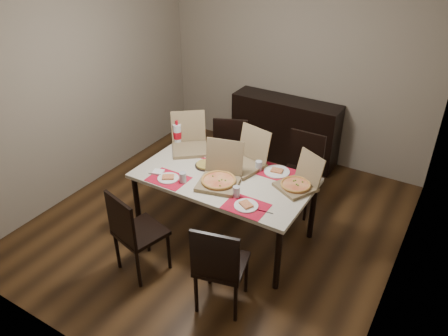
{
  "coord_description": "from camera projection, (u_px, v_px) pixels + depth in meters",
  "views": [
    {
      "loc": [
        2.12,
        -3.41,
        3.13
      ],
      "look_at": [
        0.15,
        -0.13,
        0.85
      ],
      "focal_mm": 35.0,
      "sensor_mm": 36.0,
      "label": 1
    }
  ],
  "objects": [
    {
      "name": "napkin_loose",
      "position": [
        235.0,
        179.0,
        4.44
      ],
      "size": [
        0.16,
        0.16,
        0.02
      ],
      "primitive_type": "cube",
      "rotation": [
        0.0,
        0.0,
        0.93
      ],
      "color": "white",
      "rests_on": "dining_table"
    },
    {
      "name": "ground",
      "position": [
        219.0,
        223.0,
        5.06
      ],
      "size": [
        3.8,
        4.0,
        0.02
      ],
      "primitive_type": "cube",
      "color": "#452B15",
      "rests_on": "ground"
    },
    {
      "name": "pizza_box_extra",
      "position": [
        245.0,
        161.0,
        4.65
      ],
      "size": [
        0.48,
        0.51,
        0.39
      ],
      "color": "#796445",
      "rests_on": "dining_table"
    },
    {
      "name": "room_walls",
      "position": [
        240.0,
        66.0,
        4.48
      ],
      "size": [
        3.84,
        4.02,
        2.62
      ],
      "color": "gray",
      "rests_on": "ground"
    },
    {
      "name": "dining_table",
      "position": [
        224.0,
        182.0,
        4.53
      ],
      "size": [
        1.8,
        1.0,
        0.75
      ],
      "color": "beige",
      "rests_on": "ground"
    },
    {
      "name": "setting_far_right",
      "position": [
        272.0,
        170.0,
        4.56
      ],
      "size": [
        0.49,
        0.3,
        0.11
      ],
      "color": "red",
      "rests_on": "dining_table"
    },
    {
      "name": "pizza_box_left",
      "position": [
        190.0,
        144.0,
        4.98
      ],
      "size": [
        0.58,
        0.58,
        0.39
      ],
      "color": "#796445",
      "rests_on": "dining_table"
    },
    {
      "name": "dip_bowl",
      "position": [
        243.0,
        168.0,
        4.62
      ],
      "size": [
        0.14,
        0.14,
        0.03
      ],
      "primitive_type": "imported",
      "rotation": [
        0.0,
        0.0,
        0.37
      ],
      "color": "white",
      "rests_on": "dining_table"
    },
    {
      "name": "chair_near_left",
      "position": [
        134.0,
        231.0,
        4.11
      ],
      "size": [
        0.51,
        0.51,
        0.93
      ],
      "color": "black",
      "rests_on": "ground"
    },
    {
      "name": "sideboard",
      "position": [
        285.0,
        130.0,
        6.13
      ],
      "size": [
        1.5,
        0.4,
        0.9
      ],
      "primitive_type": "cube",
      "color": "black",
      "rests_on": "ground"
    },
    {
      "name": "chair_far_right",
      "position": [
        302.0,
        169.0,
        5.1
      ],
      "size": [
        0.42,
        0.42,
        0.93
      ],
      "color": "black",
      "rests_on": "ground"
    },
    {
      "name": "setting_near_left",
      "position": [
        171.0,
        177.0,
        4.44
      ],
      "size": [
        0.45,
        0.3,
        0.11
      ],
      "color": "red",
      "rests_on": "dining_table"
    },
    {
      "name": "setting_far_left",
      "position": [
        209.0,
        152.0,
        4.91
      ],
      "size": [
        0.48,
        0.3,
        0.11
      ],
      "color": "red",
      "rests_on": "dining_table"
    },
    {
      "name": "pizza_box_right",
      "position": [
        298.0,
        183.0,
        4.29
      ],
      "size": [
        0.47,
        0.48,
        0.34
      ],
      "color": "#796445",
      "rests_on": "dining_table"
    },
    {
      "name": "chair_near_right",
      "position": [
        219.0,
        265.0,
        3.73
      ],
      "size": [
        0.51,
        0.51,
        0.93
      ],
      "color": "black",
      "rests_on": "ground"
    },
    {
      "name": "setting_near_right",
      "position": [
        243.0,
        202.0,
        4.07
      ],
      "size": [
        0.46,
        0.3,
        0.11
      ],
      "color": "red",
      "rests_on": "dining_table"
    },
    {
      "name": "faina_plate",
      "position": [
        206.0,
        165.0,
        4.67
      ],
      "size": [
        0.24,
        0.24,
        0.03
      ],
      "color": "black",
      "rests_on": "dining_table"
    },
    {
      "name": "chair_far_left",
      "position": [
        229.0,
        154.0,
        5.39
      ],
      "size": [
        0.55,
        0.55,
        0.93
      ],
      "color": "black",
      "rests_on": "ground"
    },
    {
      "name": "pizza_box_center",
      "position": [
        220.0,
        178.0,
        4.36
      ],
      "size": [
        0.48,
        0.52,
        0.39
      ],
      "color": "#796445",
      "rests_on": "dining_table"
    },
    {
      "name": "soda_bottle",
      "position": [
        177.0,
        134.0,
        5.05
      ],
      "size": [
        0.1,
        0.1,
        0.3
      ],
      "color": "silver",
      "rests_on": "dining_table"
    }
  ]
}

